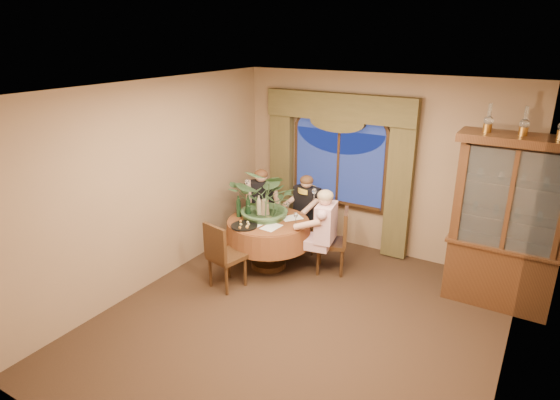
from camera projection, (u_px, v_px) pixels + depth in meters
The scene contains 34 objects.
floor at pixel (297, 323), 5.72m from camera, with size 5.00×5.00×0.00m, color black.
wall_back at pixel (376, 166), 7.26m from camera, with size 4.50×4.50×0.00m, color #84694F.
wall_right at pixel (520, 266), 4.16m from camera, with size 5.00×5.00×0.00m, color #84694F.
ceiling at pixel (301, 90), 4.77m from camera, with size 5.00×5.00×0.00m, color white.
window at pixel (338, 167), 7.53m from camera, with size 1.62×0.10×1.32m, color navy, non-canonical shape.
arched_transom at pixel (340, 119), 7.26m from camera, with size 1.60×0.06×0.44m, color navy, non-canonical shape.
drapery_left at pixel (282, 166), 8.02m from camera, with size 0.38×0.14×2.32m, color #433C20.
drapery_right at pixel (399, 186), 7.03m from camera, with size 0.38×0.14×2.32m, color #433C20.
swag_valance at pixel (339, 107), 7.13m from camera, with size 2.45×0.16×0.42m, color #433C20, non-canonical shape.
dining_table at pixel (269, 243), 7.01m from camera, with size 1.29×1.29×0.75m, color maroon.
china_cabinet at pixel (507, 224), 5.79m from camera, with size 1.38×0.54×2.23m, color #361E11.
oil_lamp_left at pixel (489, 118), 5.54m from camera, with size 0.11×0.11×0.34m, color #A5722D, non-canonical shape.
oil_lamp_center at pixel (525, 121), 5.36m from camera, with size 0.11×0.11×0.34m, color #A5722D, non-canonical shape.
chair_right at pixel (331, 241), 6.82m from camera, with size 0.42×0.42×0.96m, color black.
chair_back_right at pixel (313, 222), 7.53m from camera, with size 0.42×0.42×0.96m, color black.
chair_back at pixel (262, 216), 7.77m from camera, with size 0.42×0.42×0.96m, color black.
chair_front_left at pixel (227, 255), 6.40m from camera, with size 0.42×0.42×0.96m, color black.
person_pink at pixel (325, 234), 6.62m from camera, with size 0.47×0.43×1.32m, color #CC9FA8, non-canonical shape.
person_back at pixel (261, 206), 7.73m from camera, with size 0.46×0.42×1.28m, color black, non-canonical shape.
person_scarf at pixel (307, 212), 7.52m from camera, with size 0.45×0.41×1.25m, color black, non-canonical shape.
stoneware_vase at pixel (265, 208), 6.99m from camera, with size 0.14×0.14×0.26m, color #94765B, non-canonical shape.
centerpiece_plant at pixel (267, 174), 6.77m from camera, with size 1.08×1.19×0.93m, color #3B5F39.
olive_bowl at pixel (268, 219), 6.84m from camera, with size 0.15×0.15×0.05m, color brown.
cheese_platter at pixel (244, 226), 6.64m from camera, with size 0.38×0.38×0.02m, color black.
wine_bottle_0 at pixel (248, 206), 6.97m from camera, with size 0.07×0.07×0.33m, color black.
wine_bottle_1 at pixel (238, 206), 6.95m from camera, with size 0.07×0.07×0.33m, color black.
wine_bottle_2 at pixel (259, 206), 6.96m from camera, with size 0.07×0.07×0.33m, color tan.
wine_bottle_3 at pixel (248, 203), 7.08m from camera, with size 0.07×0.07×0.33m, color tan.
tasting_paper_0 at pixel (271, 227), 6.62m from camera, with size 0.21×0.30×0.00m, color white.
tasting_paper_1 at pixel (292, 218), 6.95m from camera, with size 0.21×0.30×0.00m, color white.
tasting_paper_2 at pixel (252, 225), 6.68m from camera, with size 0.21×0.30×0.00m, color white.
wine_glass_person_pink at pixel (296, 218), 6.71m from camera, with size 0.07×0.07×0.18m, color silver, non-canonical shape.
wine_glass_person_back at pixel (265, 204), 7.24m from camera, with size 0.07×0.07×0.18m, color silver, non-canonical shape.
wine_glass_person_scarf at pixel (288, 207), 7.14m from camera, with size 0.07×0.07×0.18m, color silver, non-canonical shape.
Camera 1 is at (2.31, -4.28, 3.36)m, focal length 30.00 mm.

